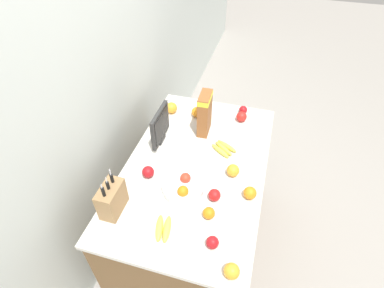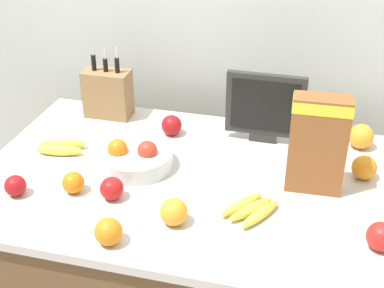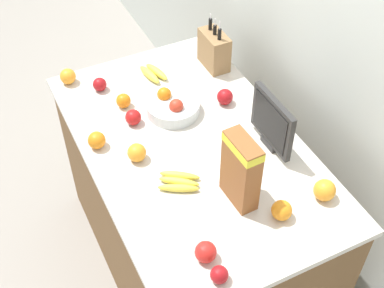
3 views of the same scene
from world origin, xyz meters
name	(u,v)px [view 1 (image 1 of 3)]	position (x,y,z in m)	size (l,w,h in m)	color
ground_plane	(195,237)	(0.00, 0.00, 0.00)	(14.00, 14.00, 0.00)	gray
wall_back	(93,101)	(0.00, 0.66, 1.30)	(9.00, 0.06, 2.60)	silver
counter	(196,206)	(0.00, 0.00, 0.46)	(1.47, 0.90, 0.92)	brown
knife_block	(112,199)	(-0.47, 0.36, 1.02)	(0.18, 0.10, 0.29)	#937047
small_monitor	(160,126)	(0.15, 0.30, 1.06)	(0.28, 0.03, 0.26)	#2D2D2D
cereal_box	(205,112)	(0.35, 0.03, 1.09)	(0.18, 0.08, 0.32)	brown
fruit_bowl	(183,187)	(-0.23, 0.02, 0.96)	(0.25, 0.25, 0.10)	silver
banana_bunch_left	(224,148)	(0.18, -0.15, 0.94)	(0.18, 0.19, 0.03)	yellow
banana_bunch_right	(163,228)	(-0.52, 0.04, 0.94)	(0.17, 0.11, 0.04)	yellow
apple_by_knife_block	(148,172)	(-0.18, 0.26, 0.96)	(0.08, 0.08, 0.08)	#A31419
apple_rear	(214,195)	(-0.24, -0.18, 0.96)	(0.07, 0.07, 0.07)	red
apple_middle	(212,242)	(-0.54, -0.23, 0.95)	(0.07, 0.07, 0.07)	#A31419
apple_leftmost	(242,117)	(0.54, -0.21, 0.96)	(0.08, 0.08, 0.08)	red
apple_rightmost	(243,110)	(0.64, -0.21, 0.95)	(0.07, 0.07, 0.07)	#A31419
orange_by_cereal	(209,213)	(-0.37, -0.17, 0.96)	(0.07, 0.07, 0.07)	orange
orange_back_center	(250,193)	(-0.17, -0.37, 0.96)	(0.08, 0.08, 0.08)	orange
orange_front_center	(233,170)	(-0.02, -0.25, 0.96)	(0.08, 0.08, 0.08)	orange
orange_mid_left	(197,112)	(0.50, 0.13, 0.96)	(0.08, 0.08, 0.08)	orange
orange_front_left	(172,108)	(0.50, 0.34, 0.97)	(0.09, 0.09, 0.09)	orange
orange_near_bowl	(232,271)	(-0.66, -0.35, 0.96)	(0.08, 0.08, 0.08)	orange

